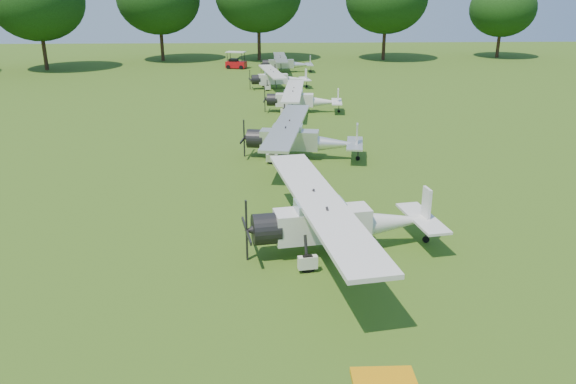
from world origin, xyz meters
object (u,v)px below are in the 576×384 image
(aircraft_5, at_px, (300,98))
(aircraft_7, at_px, (285,62))
(golf_cart, at_px, (236,63))
(aircraft_3, at_px, (337,218))
(aircraft_4, at_px, (298,137))
(aircraft_6, at_px, (277,77))

(aircraft_5, xyz_separation_m, aircraft_7, (-0.43, 21.42, -0.02))
(aircraft_5, bearing_deg, golf_cart, 109.71)
(aircraft_3, distance_m, aircraft_7, 45.79)
(aircraft_7, height_order, golf_cart, golf_cart)
(aircraft_3, xyz_separation_m, aircraft_4, (-0.71, 12.00, -0.08))
(aircraft_4, height_order, aircraft_5, aircraft_4)
(aircraft_4, distance_m, aircraft_5, 12.40)
(aircraft_7, bearing_deg, aircraft_4, -91.48)
(aircraft_4, distance_m, aircraft_7, 33.79)
(aircraft_5, relative_size, aircraft_6, 1.04)
(aircraft_5, height_order, aircraft_7, aircraft_5)
(aircraft_3, height_order, aircraft_6, aircraft_3)
(aircraft_4, bearing_deg, golf_cart, 107.62)
(aircraft_4, bearing_deg, aircraft_5, 95.46)
(aircraft_3, relative_size, golf_cart, 4.58)
(aircraft_6, distance_m, aircraft_7, 10.71)
(aircraft_5, xyz_separation_m, aircraft_6, (-1.53, 10.76, -0.05))
(aircraft_4, distance_m, golf_cart, 37.40)
(aircraft_6, relative_size, aircraft_7, 0.98)
(aircraft_3, height_order, golf_cart, aircraft_3)
(aircraft_3, relative_size, aircraft_5, 1.20)
(aircraft_3, distance_m, aircraft_6, 35.16)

